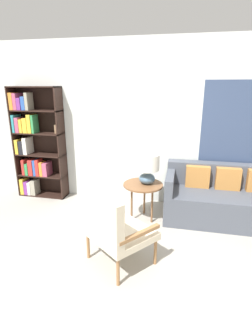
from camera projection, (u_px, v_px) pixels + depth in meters
ground_plane at (109, 274)px, 2.88m from camera, size 14.00×14.00×0.00m
wall_back at (142, 125)px, 4.35m from camera, size 6.40×0.08×2.70m
bookshelf at (34, 145)px, 4.69m from camera, size 0.89×0.30×1.96m
armchair at (112, 226)px, 2.88m from camera, size 0.90×0.90×0.91m
couch at (227, 199)px, 3.98m from camera, size 1.84×0.82×0.82m
side_table at (143, 187)px, 3.93m from camera, size 0.60×0.60×0.57m
table_lamp at (147, 166)px, 3.84m from camera, size 0.36×0.36×0.46m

